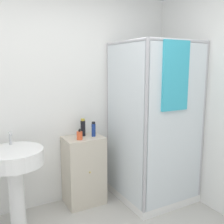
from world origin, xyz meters
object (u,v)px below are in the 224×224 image
(shampoo_bottle_blue, at_px, (94,129))
(shampoo_bottle_tall_black, at_px, (83,128))
(soap_dispenser, at_px, (80,135))
(sink, at_px, (15,168))

(shampoo_bottle_blue, bearing_deg, shampoo_bottle_tall_black, 140.64)
(soap_dispenser, relative_size, shampoo_bottle_blue, 0.71)
(soap_dispenser, distance_m, shampoo_bottle_blue, 0.20)
(soap_dispenser, xyz_separation_m, shampoo_bottle_blue, (0.20, 0.05, 0.04))
(soap_dispenser, relative_size, shampoo_bottle_tall_black, 0.60)
(sink, bearing_deg, shampoo_bottle_tall_black, 17.27)
(sink, bearing_deg, shampoo_bottle_blue, 10.64)
(sink, xyz_separation_m, shampoo_bottle_blue, (0.92, 0.17, 0.24))
(soap_dispenser, bearing_deg, shampoo_bottle_blue, 13.47)
(sink, xyz_separation_m, shampoo_bottle_tall_black, (0.82, 0.26, 0.25))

